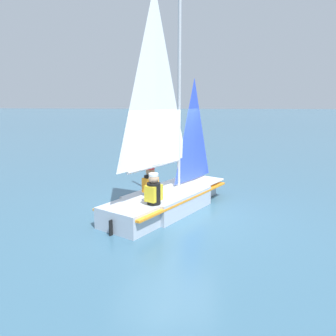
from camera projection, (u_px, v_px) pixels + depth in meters
ground_plane at (168, 210)px, 8.29m from camera, size 260.00×260.00×0.00m
sailboat_main at (167, 181)px, 8.11m from camera, size 3.97×2.98×5.27m
sailor_helm at (150, 188)px, 7.88m from camera, size 0.42×0.41×1.16m
sailor_crew at (154, 197)px, 7.15m from camera, size 0.42×0.41×1.16m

